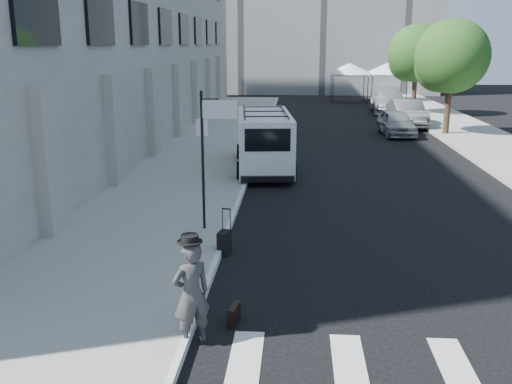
# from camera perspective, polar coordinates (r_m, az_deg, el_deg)

# --- Properties ---
(ground) EXTENTS (120.00, 120.00, 0.00)m
(ground) POSITION_cam_1_polar(r_m,az_deg,el_deg) (11.66, 5.14, -9.51)
(ground) COLOR black
(ground) RESTS_ON ground
(sidewalk_left) EXTENTS (4.50, 48.00, 0.15)m
(sidewalk_left) POSITION_cam_1_polar(r_m,az_deg,el_deg) (27.34, -4.33, 4.74)
(sidewalk_left) COLOR gray
(sidewalk_left) RESTS_ON ground
(sidewalk_right) EXTENTS (4.00, 56.00, 0.15)m
(sidewalk_right) POSITION_cam_1_polar(r_m,az_deg,el_deg) (32.35, 20.82, 5.36)
(sidewalk_right) COLOR gray
(sidewalk_right) RESTS_ON ground
(building_left) EXTENTS (10.00, 44.00, 12.00)m
(building_left) POSITION_cam_1_polar(r_m,az_deg,el_deg) (30.79, -18.02, 16.27)
(building_left) COLOR gray
(building_left) RESTS_ON ground
(sign_pole) EXTENTS (1.03, 0.07, 3.50)m
(sign_pole) POSITION_cam_1_polar(r_m,az_deg,el_deg) (14.16, -4.47, 6.04)
(sign_pole) COLOR black
(sign_pole) RESTS_ON sidewalk_left
(tree_near) EXTENTS (3.80, 3.83, 6.03)m
(tree_near) POSITION_cam_1_polar(r_m,az_deg,el_deg) (31.77, 18.73, 12.48)
(tree_near) COLOR black
(tree_near) RESTS_ON ground
(tree_far) EXTENTS (3.80, 3.83, 6.03)m
(tree_far) POSITION_cam_1_polar(r_m,az_deg,el_deg) (40.55, 15.58, 13.01)
(tree_far) COLOR black
(tree_far) RESTS_ON ground
(tent_left) EXTENTS (4.00, 4.00, 3.20)m
(tent_left) POSITION_cam_1_polar(r_m,az_deg,el_deg) (48.87, 9.34, 12.05)
(tent_left) COLOR black
(tent_left) RESTS_ON ground
(tent_right) EXTENTS (4.00, 4.00, 3.20)m
(tent_right) POSITION_cam_1_polar(r_m,az_deg,el_deg) (49.75, 13.04, 11.92)
(tent_right) COLOR black
(tent_right) RESTS_ON ground
(businessman) EXTENTS (0.77, 0.72, 1.76)m
(businessman) POSITION_cam_1_polar(r_m,az_deg,el_deg) (9.31, -6.47, -10.10)
(businessman) COLOR #373739
(businessman) RESTS_ON ground
(briefcase) EXTENTS (0.19, 0.45, 0.34)m
(briefcase) POSITION_cam_1_polar(r_m,az_deg,el_deg) (10.19, -2.20, -12.15)
(briefcase) COLOR black
(briefcase) RESTS_ON ground
(suitcase) EXTENTS (0.31, 0.42, 1.07)m
(suitcase) POSITION_cam_1_polar(r_m,az_deg,el_deg) (13.28, -3.19, -5.07)
(suitcase) COLOR black
(suitcase) RESTS_ON ground
(cargo_van) EXTENTS (2.52, 6.02, 2.22)m
(cargo_van) POSITION_cam_1_polar(r_m,az_deg,el_deg) (21.93, 0.80, 5.17)
(cargo_van) COLOR white
(cargo_van) RESTS_ON ground
(parked_car_a) EXTENTS (1.82, 4.01, 1.34)m
(parked_car_a) POSITION_cam_1_polar(r_m,az_deg,el_deg) (31.38, 13.85, 6.73)
(parked_car_a) COLOR #93959A
(parked_car_a) RESTS_ON ground
(parked_car_b) EXTENTS (1.79, 4.78, 1.56)m
(parked_car_b) POSITION_cam_1_polar(r_m,az_deg,el_deg) (34.95, 14.83, 7.62)
(parked_car_b) COLOR #505257
(parked_car_b) RESTS_ON ground
(parked_car_c) EXTENTS (2.62, 5.87, 1.67)m
(parked_car_c) POSITION_cam_1_polar(r_m,az_deg,el_deg) (41.56, 13.15, 8.85)
(parked_car_c) COLOR #A8AAB0
(parked_car_c) RESTS_ON ground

